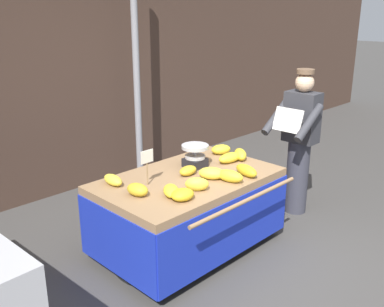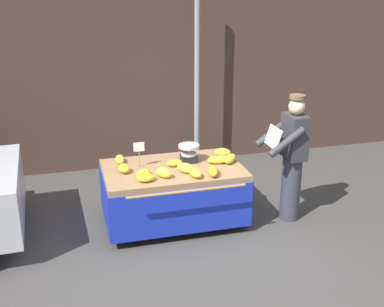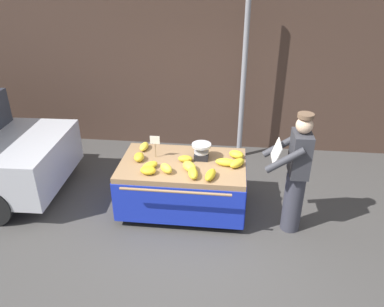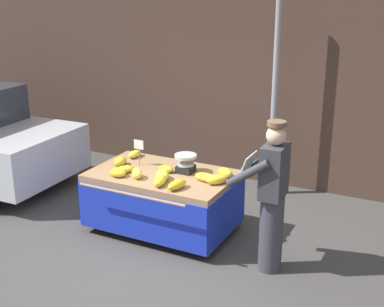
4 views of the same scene
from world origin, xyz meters
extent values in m
plane|color=#423F3D|center=(0.00, 0.00, 0.00)|extent=(60.00, 60.00, 0.00)
cube|color=#473328|center=(0.00, 3.05, 1.96)|extent=(16.00, 0.24, 3.92)
cylinder|color=gray|center=(0.61, 2.51, 1.57)|extent=(0.09, 0.09, 3.15)
cube|color=#93704C|center=(-0.22, 0.71, 0.75)|extent=(1.78, 1.10, 0.08)
cylinder|color=black|center=(-1.03, 0.71, 0.34)|extent=(0.05, 0.67, 0.67)
cylinder|color=#B7B7BC|center=(-1.06, 0.71, 0.34)|extent=(0.01, 0.12, 0.12)
cylinder|color=black|center=(0.59, 0.71, 0.34)|extent=(0.05, 0.67, 0.67)
cylinder|color=#B7B7BC|center=(0.62, 0.71, 0.34)|extent=(0.01, 0.12, 0.12)
cylinder|color=#4C4742|center=(-0.22, 1.18, 0.35)|extent=(0.05, 0.05, 0.71)
cube|color=#192DB2|center=(-0.22, 0.17, 0.41)|extent=(1.78, 0.02, 0.60)
cube|color=#192DB2|center=(-0.22, 1.26, 0.41)|extent=(1.78, 0.02, 0.60)
cube|color=#192DB2|center=(-1.11, 0.71, 0.41)|extent=(0.02, 1.10, 0.60)
cube|color=#192DB2|center=(0.67, 0.71, 0.41)|extent=(0.02, 1.10, 0.60)
cylinder|color=#93704C|center=(-0.22, -0.01, 0.77)|extent=(1.42, 0.04, 0.04)
cube|color=black|center=(0.03, 0.86, 0.83)|extent=(0.20, 0.20, 0.09)
cylinder|color=#B7B7BC|center=(0.03, 0.86, 0.93)|extent=(0.02, 0.02, 0.11)
cylinder|color=#B7B7BC|center=(0.03, 0.86, 1.01)|extent=(0.28, 0.28, 0.04)
cylinder|color=#B7B7BC|center=(0.03, 0.86, 0.90)|extent=(0.21, 0.21, 0.03)
cylinder|color=#997A51|center=(-0.63, 0.83, 0.90)|extent=(0.01, 0.01, 0.22)
cube|color=white|center=(-0.63, 0.83, 1.07)|extent=(0.14, 0.01, 0.12)
ellipsoid|color=yellow|center=(0.54, 0.95, 0.84)|extent=(0.27, 0.23, 0.11)
ellipsoid|color=gold|center=(-0.85, 0.71, 0.84)|extent=(0.17, 0.23, 0.11)
ellipsoid|color=gold|center=(-0.19, 0.75, 0.84)|extent=(0.21, 0.14, 0.09)
ellipsoid|color=yellow|center=(0.39, 0.70, 0.84)|extent=(0.30, 0.17, 0.10)
ellipsoid|color=yellow|center=(-0.40, 0.42, 0.85)|extent=(0.23, 0.24, 0.12)
ellipsoid|color=gold|center=(0.20, 0.33, 0.84)|extent=(0.18, 0.31, 0.11)
ellipsoid|color=yellow|center=(-0.86, 1.06, 0.84)|extent=(0.13, 0.26, 0.10)
ellipsoid|color=yellow|center=(-0.65, 0.50, 0.84)|extent=(0.26, 0.28, 0.09)
ellipsoid|color=yellow|center=(-0.10, 0.51, 0.85)|extent=(0.27, 0.30, 0.12)
ellipsoid|color=gold|center=(-0.64, 0.36, 0.84)|extent=(0.24, 0.20, 0.10)
ellipsoid|color=yellow|center=(-0.03, 0.34, 0.85)|extent=(0.18, 0.30, 0.11)
ellipsoid|color=yellow|center=(0.55, 0.68, 0.85)|extent=(0.27, 0.28, 0.11)
cylinder|color=#383842|center=(1.33, 0.42, 0.44)|extent=(0.26, 0.26, 0.88)
cube|color=#333338|center=(1.33, 0.42, 1.17)|extent=(0.24, 0.38, 0.58)
sphere|color=#DBB28E|center=(1.33, 0.42, 1.56)|extent=(0.21, 0.21, 0.21)
cylinder|color=brown|center=(1.33, 0.42, 1.69)|extent=(0.20, 0.20, 0.05)
cylinder|color=#333338|center=(1.12, 0.21, 1.18)|extent=(0.48, 0.10, 0.37)
cylinder|color=#333338|center=(1.11, 0.63, 1.18)|extent=(0.48, 0.10, 0.37)
cube|color=silver|center=(1.03, 0.42, 1.19)|extent=(0.10, 0.34, 0.25)
camera|label=1|loc=(-3.06, -2.14, 2.36)|focal=41.35mm
camera|label=2|loc=(-1.53, -5.01, 3.12)|focal=45.79mm
camera|label=3|loc=(0.43, -3.91, 3.36)|focal=35.10mm
camera|label=4|loc=(2.89, -4.55, 3.08)|focal=48.63mm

